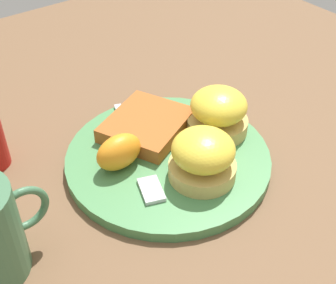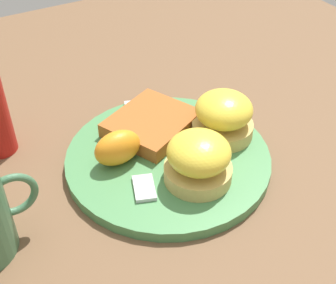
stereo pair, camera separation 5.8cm
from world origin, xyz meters
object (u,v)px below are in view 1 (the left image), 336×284
sandwich_benedict_left (203,157)px  orange_wedge (119,152)px  hashbrown_patty (147,125)px  sandwich_benedict_right (219,113)px  fork (137,155)px

sandwich_benedict_left → orange_wedge: 0.10m
hashbrown_patty → orange_wedge: bearing=-150.7°
orange_wedge → hashbrown_patty: bearing=29.3°
sandwich_benedict_right → fork: bearing=168.9°
hashbrown_patty → fork: size_ratio=0.56×
sandwich_benedict_left → sandwich_benedict_right: (0.07, 0.05, 0.00)m
sandwich_benedict_right → hashbrown_patty: sandwich_benedict_right is taller
sandwich_benedict_right → fork: size_ratio=0.42×
sandwich_benedict_left → fork: size_ratio=0.42×
hashbrown_patty → orange_wedge: size_ratio=1.79×
orange_wedge → fork: bearing=4.1°
hashbrown_patty → sandwich_benedict_right: bearing=-37.5°
orange_wedge → fork: size_ratio=0.31×
sandwich_benedict_right → fork: sandwich_benedict_right is taller
sandwich_benedict_right → hashbrown_patty: 0.10m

